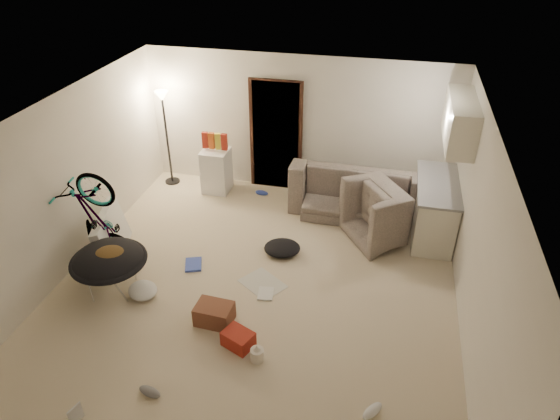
% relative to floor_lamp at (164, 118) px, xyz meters
% --- Properties ---
extents(floor, '(5.50, 6.00, 0.02)m').
position_rel_floor_lamp_xyz_m(floor, '(2.40, -2.65, -1.32)').
color(floor, beige).
rests_on(floor, ground).
extents(ceiling, '(5.50, 6.00, 0.02)m').
position_rel_floor_lamp_xyz_m(ceiling, '(2.40, -2.65, 1.20)').
color(ceiling, white).
rests_on(ceiling, wall_back).
extents(wall_back, '(5.50, 0.02, 2.50)m').
position_rel_floor_lamp_xyz_m(wall_back, '(2.40, 0.36, -0.06)').
color(wall_back, white).
rests_on(wall_back, floor).
extents(wall_front, '(5.50, 0.02, 2.50)m').
position_rel_floor_lamp_xyz_m(wall_front, '(2.40, -5.66, -0.06)').
color(wall_front, white).
rests_on(wall_front, floor).
extents(wall_left, '(0.02, 6.00, 2.50)m').
position_rel_floor_lamp_xyz_m(wall_left, '(-0.36, -2.65, -0.06)').
color(wall_left, white).
rests_on(wall_left, floor).
extents(wall_right, '(0.02, 6.00, 2.50)m').
position_rel_floor_lamp_xyz_m(wall_right, '(5.16, -2.65, -0.06)').
color(wall_right, white).
rests_on(wall_right, floor).
extents(doorway, '(0.85, 0.10, 2.04)m').
position_rel_floor_lamp_xyz_m(doorway, '(2.00, 0.32, -0.29)').
color(doorway, black).
rests_on(doorway, floor).
extents(door_trim, '(0.97, 0.04, 2.10)m').
position_rel_floor_lamp_xyz_m(door_trim, '(2.00, 0.29, -0.29)').
color(door_trim, '#351C12').
rests_on(door_trim, floor).
extents(floor_lamp, '(0.28, 0.28, 1.81)m').
position_rel_floor_lamp_xyz_m(floor_lamp, '(0.00, 0.00, 0.00)').
color(floor_lamp, black).
rests_on(floor_lamp, floor).
extents(kitchen_counter, '(0.60, 1.50, 0.88)m').
position_rel_floor_lamp_xyz_m(kitchen_counter, '(4.83, -0.65, -0.87)').
color(kitchen_counter, silver).
rests_on(kitchen_counter, floor).
extents(counter_top, '(0.64, 1.54, 0.04)m').
position_rel_floor_lamp_xyz_m(counter_top, '(4.83, -0.65, -0.41)').
color(counter_top, gray).
rests_on(counter_top, kitchen_counter).
extents(kitchen_uppers, '(0.38, 1.40, 0.65)m').
position_rel_floor_lamp_xyz_m(kitchen_uppers, '(4.96, -0.65, 0.64)').
color(kitchen_uppers, silver).
rests_on(kitchen_uppers, wall_right).
extents(sofa, '(2.28, 0.93, 0.66)m').
position_rel_floor_lamp_xyz_m(sofa, '(3.57, -0.20, -0.98)').
color(sofa, '#333A33').
rests_on(sofa, floor).
extents(armchair, '(1.37, 1.41, 0.69)m').
position_rel_floor_lamp_xyz_m(armchair, '(4.20, -0.86, -0.96)').
color(armchair, '#333A33').
rests_on(armchair, floor).
extents(bicycle, '(1.68, 0.77, 0.96)m').
position_rel_floor_lamp_xyz_m(bicycle, '(0.10, -2.62, -0.87)').
color(bicycle, black).
rests_on(bicycle, floor).
extents(mini_fridge, '(0.48, 0.48, 0.81)m').
position_rel_floor_lamp_xyz_m(mini_fridge, '(0.96, -0.10, -0.90)').
color(mini_fridge, white).
rests_on(mini_fridge, floor).
extents(snack_box_0, '(0.10, 0.07, 0.30)m').
position_rel_floor_lamp_xyz_m(snack_box_0, '(0.79, -0.10, -0.31)').
color(snack_box_0, maroon).
rests_on(snack_box_0, mini_fridge).
extents(snack_box_1, '(0.10, 0.07, 0.30)m').
position_rel_floor_lamp_xyz_m(snack_box_1, '(0.91, -0.10, -0.31)').
color(snack_box_1, '#BA4B17').
rests_on(snack_box_1, mini_fridge).
extents(snack_box_2, '(0.12, 0.10, 0.30)m').
position_rel_floor_lamp_xyz_m(snack_box_2, '(1.03, -0.10, -0.31)').
color(snack_box_2, yellow).
rests_on(snack_box_2, mini_fridge).
extents(snack_box_3, '(0.10, 0.08, 0.30)m').
position_rel_floor_lamp_xyz_m(snack_box_3, '(1.15, -0.10, -0.31)').
color(snack_box_3, maroon).
rests_on(snack_box_3, mini_fridge).
extents(saucer_chair, '(1.03, 1.03, 0.73)m').
position_rel_floor_lamp_xyz_m(saucer_chair, '(0.51, -3.15, -0.87)').
color(saucer_chair, silver).
rests_on(saucer_chair, floor).
extents(hoodie, '(0.60, 0.55, 0.22)m').
position_rel_floor_lamp_xyz_m(hoodie, '(0.56, -3.18, -0.67)').
color(hoodie, '#4F381B').
rests_on(hoodie, saucer_chair).
extents(sofa_drape, '(0.63, 0.54, 0.28)m').
position_rel_floor_lamp_xyz_m(sofa_drape, '(2.62, -0.20, -0.77)').
color(sofa_drape, black).
rests_on(sofa_drape, sofa).
extents(tv_box, '(0.59, 1.15, 0.75)m').
position_rel_floor_lamp_xyz_m(tv_box, '(0.10, -2.38, -0.94)').
color(tv_box, silver).
rests_on(tv_box, floor).
extents(drink_case_a, '(0.48, 0.36, 0.27)m').
position_rel_floor_lamp_xyz_m(drink_case_a, '(2.07, -3.41, -1.17)').
color(drink_case_a, brown).
rests_on(drink_case_a, floor).
extents(drink_case_b, '(0.44, 0.39, 0.21)m').
position_rel_floor_lamp_xyz_m(drink_case_b, '(2.49, -3.73, -1.20)').
color(drink_case_b, maroon).
rests_on(drink_case_b, floor).
extents(juicer, '(0.16, 0.16, 0.23)m').
position_rel_floor_lamp_xyz_m(juicer, '(2.78, -3.89, -1.21)').
color(juicer, beige).
rests_on(juicer, floor).
extents(newspaper, '(0.75, 0.72, 0.01)m').
position_rel_floor_lamp_xyz_m(newspaper, '(2.48, -2.54, -1.30)').
color(newspaper, beige).
rests_on(newspaper, floor).
extents(book_blue, '(0.34, 0.39, 0.03)m').
position_rel_floor_lamp_xyz_m(book_blue, '(1.37, -2.37, -1.29)').
color(book_blue, '#3249B7').
rests_on(book_blue, floor).
extents(book_white, '(0.24, 0.30, 0.02)m').
position_rel_floor_lamp_xyz_m(book_white, '(2.58, -2.75, -1.29)').
color(book_white, silver).
rests_on(book_white, floor).
extents(shoe_0, '(0.26, 0.12, 0.09)m').
position_rel_floor_lamp_xyz_m(shoe_0, '(1.82, -0.10, -1.26)').
color(shoe_0, '#3249B7').
rests_on(shoe_0, floor).
extents(shoe_3, '(0.30, 0.17, 0.10)m').
position_rel_floor_lamp_xyz_m(shoe_3, '(1.76, -4.64, -1.26)').
color(shoe_3, slate).
rests_on(shoe_3, floor).
extents(shoe_4, '(0.26, 0.30, 0.11)m').
position_rel_floor_lamp_xyz_m(shoe_4, '(4.16, -4.33, -1.25)').
color(shoe_4, white).
rests_on(shoe_4, floor).
extents(clothes_lump_a, '(0.65, 0.58, 0.18)m').
position_rel_floor_lamp_xyz_m(clothes_lump_a, '(2.59, -1.76, -1.22)').
color(clothes_lump_a, black).
rests_on(clothes_lump_a, floor).
extents(clothes_lump_c, '(0.59, 0.59, 0.14)m').
position_rel_floor_lamp_xyz_m(clothes_lump_c, '(0.93, -3.13, -1.24)').
color(clothes_lump_c, silver).
rests_on(clothes_lump_c, floor).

